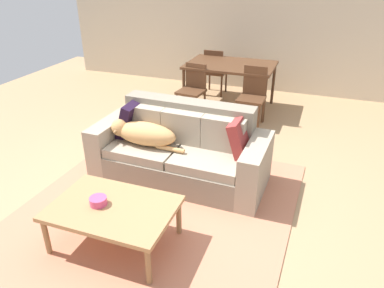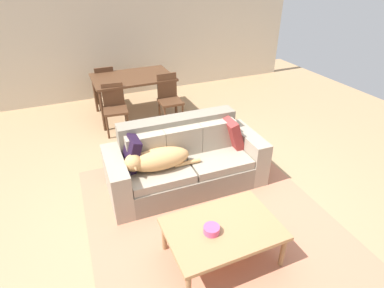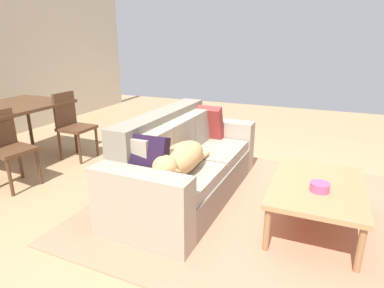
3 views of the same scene
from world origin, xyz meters
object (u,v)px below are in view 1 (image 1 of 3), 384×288
object	(u,v)px
dog_on_left_cushion	(142,133)
bowl_on_coffee_table	(98,201)
dining_table	(231,68)
coffee_table	(113,210)
dining_chair_near_right	(253,94)
dining_chair_far_left	(215,70)
couch	(181,151)
dining_chair_near_left	(193,88)
throw_pillow_by_right_arm	(241,137)
throw_pillow_by_left_arm	(130,119)

from	to	relation	value
dog_on_left_cushion	bowl_on_coffee_table	distance (m)	1.19
bowl_on_coffee_table	dining_table	size ratio (longest dim) A/B	0.11
coffee_table	dining_chair_near_right	bearing A→B (deg)	79.55
coffee_table	dining_table	xyz separation A→B (m)	(0.07, 3.74, 0.34)
bowl_on_coffee_table	dining_chair_far_left	xyz separation A→B (m)	(-0.24, 4.32, 0.03)
couch	dining_chair_near_left	xyz separation A→B (m)	(-0.54, 1.88, 0.14)
coffee_table	dining_chair_far_left	bearing A→B (deg)	94.97
couch	throw_pillow_by_right_arm	bearing A→B (deg)	4.01
dog_on_left_cushion	dining_chair_near_right	size ratio (longest dim) A/B	1.03
dining_chair_near_left	dining_chair_near_right	distance (m)	0.99
throw_pillow_by_left_arm	dining_chair_near_right	world-z (taller)	dining_chair_near_right
throw_pillow_by_right_arm	dining_table	world-z (taller)	throw_pillow_by_right_arm
dining_chair_near_right	couch	bearing A→B (deg)	-102.43
bowl_on_coffee_table	couch	bearing A→B (deg)	78.71
dining_table	dining_chair_far_left	size ratio (longest dim) A/B	1.68
dining_chair_near_right	throw_pillow_by_right_arm	bearing A→B (deg)	-81.38
dining_table	dining_chair_near_right	xyz separation A→B (m)	(0.51, -0.57, -0.22)
throw_pillow_by_left_arm	throw_pillow_by_right_arm	size ratio (longest dim) A/B	1.02
couch	bowl_on_coffee_table	world-z (taller)	couch
coffee_table	throw_pillow_by_right_arm	bearing A→B (deg)	58.26
dining_chair_near_left	dining_chair_near_right	xyz separation A→B (m)	(0.99, -0.01, 0.02)
dog_on_left_cushion	bowl_on_coffee_table	world-z (taller)	dog_on_left_cushion
bowl_on_coffee_table	dining_chair_near_left	world-z (taller)	dining_chair_near_left
throw_pillow_by_left_arm	couch	bearing A→B (deg)	-5.53
dining_table	couch	bearing A→B (deg)	-88.63
dining_table	dining_chair_near_left	size ratio (longest dim) A/B	1.72
dining_table	throw_pillow_by_left_arm	bearing A→B (deg)	-104.92
dog_on_left_cushion	throw_pillow_by_right_arm	bearing A→B (deg)	10.27
coffee_table	dining_chair_near_left	size ratio (longest dim) A/B	1.28
dining_chair_near_left	dining_chair_near_right	world-z (taller)	dining_chair_near_right
dining_chair_near_left	dog_on_left_cushion	bearing A→B (deg)	-80.27
throw_pillow_by_right_arm	dining_chair_far_left	distance (m)	3.21
couch	dining_table	xyz separation A→B (m)	(-0.06, 2.44, 0.37)
dining_chair_far_left	dining_chair_near_left	bearing A→B (deg)	87.98
coffee_table	dining_table	distance (m)	3.75
couch	dining_chair_near_right	xyz separation A→B (m)	(0.45, 1.87, 0.16)
dog_on_left_cushion	throw_pillow_by_right_arm	world-z (taller)	throw_pillow_by_right_arm
dog_on_left_cushion	coffee_table	xyz separation A→B (m)	(0.29, -1.16, -0.19)
bowl_on_coffee_table	dining_chair_near_right	xyz separation A→B (m)	(0.72, 3.18, 0.05)
dog_on_left_cushion	bowl_on_coffee_table	size ratio (longest dim) A/B	6.03
throw_pillow_by_left_arm	dining_chair_near_right	xyz separation A→B (m)	(1.14, 1.80, -0.13)
couch	throw_pillow_by_right_arm	distance (m)	0.75
couch	dining_chair_near_left	distance (m)	1.96
bowl_on_coffee_table	dining_table	world-z (taller)	dining_table
couch	dog_on_left_cushion	world-z (taller)	couch
dining_chair_near_left	coffee_table	bearing A→B (deg)	-76.18
throw_pillow_by_right_arm	coffee_table	distance (m)	1.59
dining_chair_near_left	dining_chair_near_right	bearing A→B (deg)	6.02
dog_on_left_cushion	coffee_table	world-z (taller)	dog_on_left_cushion
dining_chair_near_right	dining_chair_far_left	world-z (taller)	dining_chair_near_right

